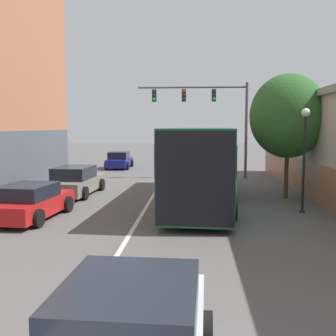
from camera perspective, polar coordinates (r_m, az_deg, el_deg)
name	(u,v)px	position (r m, az deg, el deg)	size (l,w,h in m)	color
lane_center_line	(146,208)	(16.65, -3.23, -5.75)	(0.14, 39.89, 0.01)	silver
bus	(201,160)	(17.87, 4.75, 1.12)	(3.25, 11.74, 3.34)	#145133
parked_car_left_near	(119,160)	(32.47, -7.09, 1.12)	(1.96, 3.98, 1.37)	navy
parked_car_left_mid	(30,202)	(15.44, -19.43, -4.67)	(2.34, 4.15, 1.30)	red
parked_car_left_far	(75,181)	(20.18, -13.28, -1.89)	(2.19, 4.57, 1.43)	slate
traffic_signal_gantry	(210,108)	(26.15, 6.09, 8.70)	(7.20, 0.36, 6.26)	#514C47
street_lamp	(304,150)	(16.25, 19.18, 2.47)	(0.33, 0.33, 4.11)	black
street_tree_near	(288,116)	(19.23, 17.04, 7.20)	(3.55, 3.19, 5.84)	#4C3823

